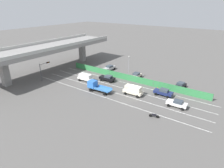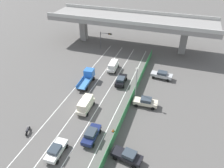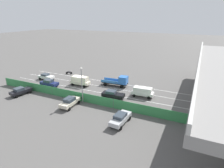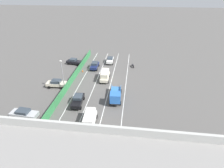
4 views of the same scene
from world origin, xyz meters
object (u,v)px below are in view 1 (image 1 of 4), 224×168
at_px(flatbed_truck_blue, 96,86).
at_px(parked_sedan_dark, 180,85).
at_px(car_sedan_navy, 163,92).
at_px(traffic_cone, 158,88).
at_px(car_sedan_black, 107,78).
at_px(street_lamp, 129,66).
at_px(parked_sedan_cream, 136,75).
at_px(motorcycle, 154,115).
at_px(parked_wagon_silver, 109,68).
at_px(traffic_light, 44,68).
at_px(car_van_cream, 133,90).
at_px(car_hatchback_white, 177,103).
at_px(car_van_white, 85,77).

xyz_separation_m(flatbed_truck_blue, parked_sedan_dark, (13.57, -16.81, -0.42)).
bearing_deg(car_sedan_navy, traffic_cone, 42.71).
xyz_separation_m(car_sedan_black, street_lamp, (4.22, -4.36, 3.32)).
bearing_deg(parked_sedan_cream, motorcycle, -141.97).
height_order(parked_wagon_silver, traffic_light, traffic_light).
bearing_deg(motorcycle, parked_sedan_cream, 38.03).
bearing_deg(car_sedan_black, parked_sedan_dark, -70.42).
xyz_separation_m(car_van_cream, parked_wagon_silver, (11.50, 15.31, -0.34)).
distance_m(car_sedan_black, motorcycle, 21.08).
bearing_deg(traffic_cone, flatbed_truck_blue, 128.95).
distance_m(car_van_cream, motorcycle, 10.51).
relative_size(traffic_light, street_lamp, 0.73).
bearing_deg(parked_wagon_silver, traffic_light, 149.46).
bearing_deg(street_lamp, flatbed_truck_blue, 166.17).
distance_m(car_hatchback_white, car_van_cream, 10.54).
height_order(parked_sedan_cream, parked_wagon_silver, parked_sedan_cream).
bearing_deg(parked_sedan_cream, flatbed_truck_blue, 163.25).
bearing_deg(parked_sedan_cream, car_hatchback_white, -123.12).
relative_size(car_sedan_black, traffic_cone, 7.29).
bearing_deg(car_sedan_black, parked_wagon_silver, 32.41).
bearing_deg(parked_wagon_silver, car_sedan_navy, -109.81).
xyz_separation_m(car_van_white, parked_wagon_silver, (11.45, -0.08, -0.24)).
xyz_separation_m(car_van_white, car_sedan_navy, (3.72, -21.53, -0.23)).
bearing_deg(car_sedan_navy, car_van_cream, 121.57).
bearing_deg(parked_sedan_dark, street_lamp, 99.43).
distance_m(motorcycle, traffic_cone, 13.73).
relative_size(parked_wagon_silver, traffic_light, 0.94).
xyz_separation_m(motorcycle, parked_wagon_silver, (17.92, 23.59, 0.46)).
height_order(car_sedan_black, street_lamp, street_lamp).
bearing_deg(flatbed_truck_blue, motorcycle, -99.95).
distance_m(car_sedan_black, parked_wagon_silver, 9.39).
bearing_deg(parked_sedan_cream, traffic_cone, -113.40).
xyz_separation_m(motorcycle, traffic_light, (0.53, 33.85, 3.16)).
bearing_deg(car_van_white, street_lamp, -50.80).
bearing_deg(traffic_light, parked_wagon_silver, -30.54).
relative_size(car_hatchback_white, parked_wagon_silver, 0.89).
bearing_deg(car_sedan_black, motorcycle, -118.30).
xyz_separation_m(car_sedan_black, parked_sedan_dark, (6.55, -18.41, -0.04)).
relative_size(traffic_light, traffic_cone, 8.03).
bearing_deg(parked_sedan_cream, traffic_light, 127.28).
bearing_deg(flatbed_truck_blue, traffic_light, 98.24).
distance_m(motorcycle, parked_sedan_cream, 20.93).
relative_size(car_sedan_black, street_lamp, 0.66).
bearing_deg(motorcycle, parked_sedan_dark, 0.50).
height_order(parked_sedan_dark, traffic_light, traffic_light).
height_order(car_van_white, parked_wagon_silver, car_van_white).
bearing_deg(traffic_light, car_van_white, -59.70).
bearing_deg(flatbed_truck_blue, car_hatchback_white, -79.30).
bearing_deg(parked_wagon_silver, traffic_cone, -104.80).
distance_m(parked_sedan_cream, traffic_light, 26.48).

